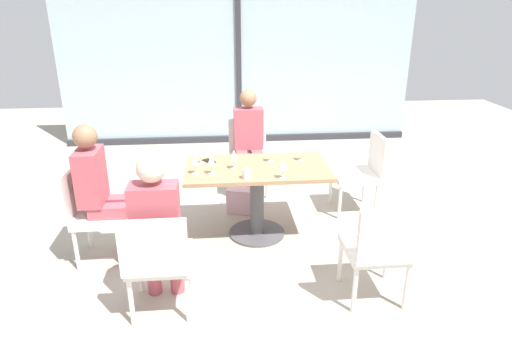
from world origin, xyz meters
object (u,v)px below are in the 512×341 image
object	(u,v)px
dining_table_main	(257,185)
wine_glass_1	(211,160)
chair_near_window	(248,151)
person_front_left	(157,225)
chair_side_end	(90,209)
person_side_end	(99,187)
chair_front_left	(158,257)
handbag_0	(241,200)
wine_glass_0	(302,148)
chair_far_right	(364,168)
wine_glass_4	(195,160)
cell_phone_on_table	(209,161)
wine_glass_6	(234,155)
wine_glass_3	(271,149)
chair_front_right	(380,247)
wine_glass_5	(200,151)
coffee_cup	(247,174)
person_near_window	(249,138)
wine_glass_2	(283,165)

from	to	relation	value
dining_table_main	wine_glass_1	distance (m)	0.56
chair_near_window	person_front_left	size ratio (longest dim) A/B	0.69
chair_side_end	person_side_end	world-z (taller)	person_side_end
chair_front_left	handbag_0	xyz separation A→B (m)	(0.69, 1.67, -0.36)
wine_glass_0	handbag_0	world-z (taller)	wine_glass_0
dining_table_main	person_side_end	world-z (taller)	person_side_end
chair_far_right	wine_glass_4	bearing A→B (deg)	-161.78
chair_front_left	handbag_0	distance (m)	1.84
chair_near_window	cell_phone_on_table	world-z (taller)	chair_near_window
chair_side_end	wine_glass_6	world-z (taller)	wine_glass_6
wine_glass_3	wine_glass_4	bearing A→B (deg)	-160.25
person_side_end	dining_table_main	bearing A→B (deg)	12.17
chair_front_right	cell_phone_on_table	bearing A→B (deg)	133.62
wine_glass_5	coffee_cup	xyz separation A→B (m)	(0.42, -0.42, -0.09)
person_side_end	wine_glass_0	distance (m)	1.91
wine_glass_1	wine_glass_5	world-z (taller)	same
wine_glass_6	person_side_end	bearing A→B (deg)	-167.45
chair_side_end	wine_glass_5	distance (m)	1.12
wine_glass_0	cell_phone_on_table	xyz separation A→B (m)	(-0.91, 0.05, -0.13)
person_near_window	person_side_end	size ratio (longest dim) A/B	1.00
wine_glass_2	wine_glass_6	xyz separation A→B (m)	(-0.42, 0.28, 0.00)
wine_glass_2	cell_phone_on_table	bearing A→B (deg)	142.65
coffee_cup	wine_glass_3	bearing A→B (deg)	58.11
dining_table_main	wine_glass_4	world-z (taller)	wine_glass_4
chair_side_end	handbag_0	xyz separation A→B (m)	(1.38, 0.81, -0.36)
person_side_end	wine_glass_4	world-z (taller)	person_side_end
cell_phone_on_table	coffee_cup	bearing A→B (deg)	-90.14
chair_front_right	person_side_end	xyz separation A→B (m)	(-2.22, 0.85, 0.20)
wine_glass_2	wine_glass_6	bearing A→B (deg)	146.08
person_front_left	wine_glass_0	size ratio (longest dim) A/B	6.81
wine_glass_0	wine_glass_5	bearing A→B (deg)	-179.54
coffee_cup	chair_side_end	bearing A→B (deg)	-179.90
chair_near_window	wine_glass_2	bearing A→B (deg)	-82.25
chair_near_window	chair_front_right	distance (m)	2.45
chair_front_left	wine_glass_2	xyz separation A→B (m)	(1.02, 0.84, 0.37)
wine_glass_6	wine_glass_1	bearing A→B (deg)	-151.41
wine_glass_4	person_side_end	bearing A→B (deg)	-168.65
cell_phone_on_table	chair_near_window	bearing A→B (deg)	29.53
chair_far_right	chair_front_left	bearing A→B (deg)	-141.60
cell_phone_on_table	handbag_0	world-z (taller)	cell_phone_on_table
person_front_left	wine_glass_3	bearing A→B (deg)	50.56
person_front_left	wine_glass_3	xyz separation A→B (m)	(0.96, 1.17, 0.16)
person_front_left	person_side_end	distance (m)	0.95
wine_glass_6	person_front_left	bearing A→B (deg)	-120.68
chair_front_right	wine_glass_6	size ratio (longest dim) A/B	4.70
wine_glass_1	coffee_cup	distance (m)	0.36
chair_front_left	wine_glass_6	xyz separation A→B (m)	(0.60, 1.12, 0.37)
dining_table_main	cell_phone_on_table	xyz separation A→B (m)	(-0.46, 0.18, 0.20)
wine_glass_4	chair_far_right	bearing A→B (deg)	18.22
person_near_window	cell_phone_on_table	bearing A→B (deg)	-117.79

